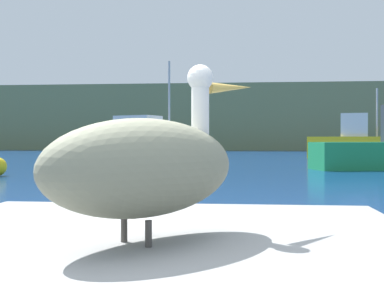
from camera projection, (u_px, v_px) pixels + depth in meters
The scene contains 4 objects.
hillside_backdrop at pixel (234, 119), 64.43m from camera, with size 140.00×13.47×7.84m, color #6B7A51.
pelican at pixel (147, 165), 2.27m from camera, with size 1.02×1.25×0.84m.
fishing_boat_white at pixel (137, 145), 29.01m from camera, with size 7.54×4.62×5.67m.
fishing_boat_yellow at pixel (351, 143), 34.10m from camera, with size 5.89×2.90×4.73m.
Camera 1 is at (0.88, -2.45, 1.31)m, focal length 46.94 mm.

